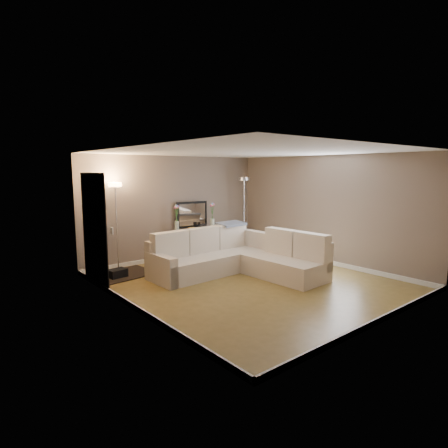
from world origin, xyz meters
TOP-DOWN VIEW (x-y plane):
  - floor at (0.00, 0.00)m, footprint 5.00×5.50m
  - ceiling at (0.00, 0.00)m, footprint 5.00×5.50m
  - wall_back at (0.00, 2.76)m, footprint 5.00×0.02m
  - wall_front at (0.00, -2.76)m, footprint 5.00×0.02m
  - wall_left at (-2.51, 0.00)m, footprint 0.02×5.50m
  - wall_right at (2.51, 0.00)m, footprint 0.02×5.50m
  - baseboard_back at (0.00, 2.73)m, footprint 5.00×0.03m
  - baseboard_front at (0.00, -2.73)m, footprint 5.00×0.03m
  - baseboard_left at (-2.48, 0.00)m, footprint 0.03×5.50m
  - baseboard_right at (2.48, 0.00)m, footprint 0.03×5.50m
  - doorway at (-2.48, 1.70)m, footprint 0.02×1.20m
  - switch_plate at (-2.48, 0.85)m, footprint 0.02×0.08m
  - sectional_sofa at (0.22, 0.66)m, footprint 2.87×2.69m
  - throw_blanket at (0.70, 1.38)m, footprint 0.73×0.47m
  - console_table at (0.30, 2.45)m, footprint 1.24×0.47m
  - leaning_mirror at (0.40, 2.59)m, footprint 0.85×0.14m
  - table_decor at (0.38, 2.41)m, footprint 0.51×0.15m
  - flower_vase_left at (-0.12, 2.50)m, footprint 0.14×0.12m
  - flower_vase_right at (0.89, 2.38)m, footprint 0.14×0.12m
  - floor_lamp_lit at (-1.68, 2.51)m, footprint 0.31×0.31m
  - floor_lamp_unlit at (1.90, 2.25)m, footprint 0.36×0.36m
  - charcoal_rug at (-1.74, 2.12)m, footprint 1.40×1.12m
  - black_bag at (-1.94, 1.98)m, footprint 0.39×0.30m

SIDE VIEW (x-z plane):
  - floor at x=0.00m, z-range -0.01..0.00m
  - charcoal_rug at x=-1.74m, z-range 0.00..0.02m
  - baseboard_back at x=0.00m, z-range 0.00..0.10m
  - baseboard_front at x=0.00m, z-range 0.00..0.10m
  - baseboard_left at x=-2.48m, z-range 0.00..0.10m
  - baseboard_right at x=2.48m, z-range 0.00..0.10m
  - black_bag at x=-1.94m, z-range -0.05..0.19m
  - sectional_sofa at x=0.22m, z-range -0.13..0.85m
  - console_table at x=0.30m, z-range 0.05..0.79m
  - table_decor at x=0.38m, z-range 0.74..0.86m
  - throw_blanket at x=0.70m, z-range 0.93..1.03m
  - flower_vase_left at x=-0.12m, z-range 0.72..1.36m
  - flower_vase_right at x=0.89m, z-range 0.72..1.36m
  - doorway at x=-2.48m, z-range 0.00..2.20m
  - leaning_mirror at x=0.40m, z-range 0.78..1.45m
  - switch_plate at x=-2.48m, z-range 1.14..1.26m
  - wall_back at x=0.00m, z-range 0.00..2.60m
  - wall_front at x=0.00m, z-range 0.00..2.60m
  - wall_left at x=-2.51m, z-range 0.00..2.60m
  - wall_right at x=2.51m, z-range 0.00..2.60m
  - floor_lamp_lit at x=-1.68m, z-range 0.41..2.39m
  - floor_lamp_unlit at x=1.90m, z-range 0.43..2.48m
  - ceiling at x=0.00m, z-range 2.60..2.61m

